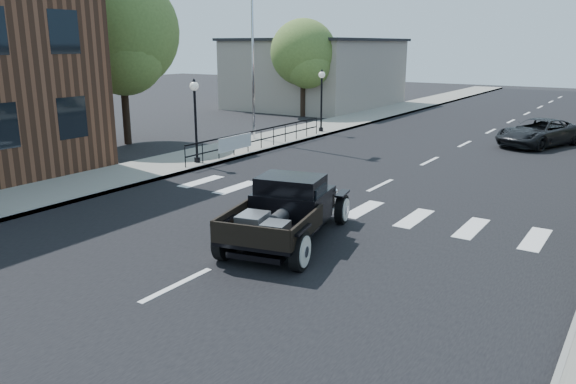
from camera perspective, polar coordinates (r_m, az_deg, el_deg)
The scene contains 14 objects.
ground at distance 13.97m, azimuth -2.59°, elevation -5.27°, with size 120.00×120.00×0.00m, color black.
road at distance 27.17m, azimuth 16.32°, elevation 4.07°, with size 14.00×80.00×0.02m, color black.
road_markings at distance 22.52m, azimuth 12.49°, elevation 2.17°, with size 12.00×60.00×0.06m, color silver, non-canonical shape.
sidewalk_left at distance 30.68m, azimuth 0.96°, elevation 5.96°, with size 3.00×80.00×0.15m, color gray.
low_building_left at distance 44.86m, azimuth 2.90°, elevation 11.86°, with size 10.00×12.00×5.00m, color #A09486.
railing at distance 25.84m, azimuth -2.75°, elevation 5.57°, with size 0.08×10.00×1.00m, color black, non-canonical shape.
banner at distance 24.26m, azimuth -5.37°, elevation 4.43°, with size 0.04×2.20×0.60m, color silver, non-canonical shape.
lamp_post_b at distance 22.79m, azimuth -9.37°, elevation 7.13°, with size 0.36×0.36×3.34m, color black, non-canonical shape.
lamp_post_c at distance 30.85m, azimuth 3.42°, elevation 9.26°, with size 0.36×0.36×3.34m, color black, non-canonical shape.
flagpole at distance 28.26m, azimuth -3.65°, elevation 16.83°, with size 0.12×0.12×11.30m, color silver.
big_tree_near at distance 28.61m, azimuth -16.51°, elevation 12.78°, with size 5.54×5.54×8.14m, color #506B2E, non-canonical shape.
big_tree_far at distance 38.40m, azimuth 1.55°, elevation 12.46°, with size 4.39×4.39×6.45m, color #506B2E, non-canonical shape.
hotrod_pickup at distance 13.87m, azimuth -0.03°, elevation -1.77°, with size 2.25×4.81×1.67m, color black, non-canonical shape.
second_car at distance 29.65m, azimuth 24.09°, elevation 5.50°, with size 2.17×4.70×1.31m, color black.
Camera 1 is at (7.73, -10.61, 4.79)m, focal length 35.00 mm.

